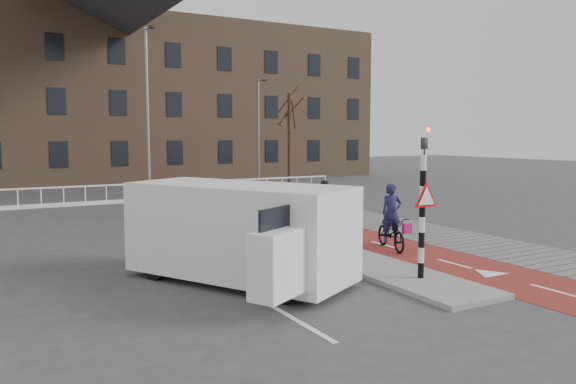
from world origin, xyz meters
TOP-DOWN VIEW (x-y plane):
  - ground at (0.00, 0.00)m, footprint 120.00×120.00m
  - bike_lane at (1.50, 10.00)m, footprint 2.50×60.00m
  - sidewalk at (4.30, 10.00)m, footprint 3.00×60.00m
  - curb_island at (-0.70, 4.00)m, footprint 1.80×16.00m
  - traffic_signal at (-0.60, -2.02)m, footprint 0.80×0.80m
  - bollard at (-0.84, 3.39)m, footprint 0.12×0.12m
  - cyclist_near at (1.26, 1.33)m, footprint 1.18×2.02m
  - cyclist_far at (1.53, 5.40)m, footprint 1.10×1.69m
  - van at (-4.26, 0.18)m, footprint 4.49×5.73m
  - railing at (-5.00, 17.00)m, footprint 28.00×0.10m
  - townhouse_row at (-3.00, 32.00)m, footprint 46.00×10.00m
  - tree_right at (9.48, 22.35)m, footprint 0.25×0.25m
  - streetlight_near at (-3.26, 11.66)m, footprint 0.12×0.12m
  - streetlight_right at (6.81, 21.77)m, footprint 0.12×0.12m

SIDE VIEW (x-z plane):
  - ground at x=0.00m, z-range 0.00..0.00m
  - bike_lane at x=1.50m, z-range 0.00..0.01m
  - sidewalk at x=4.30m, z-range 0.00..0.01m
  - curb_island at x=-0.70m, z-range 0.00..0.12m
  - railing at x=-5.00m, z-range -0.19..0.80m
  - bollard at x=-0.84m, z-range 0.12..0.99m
  - cyclist_near at x=1.26m, z-range -0.32..1.67m
  - cyclist_far at x=1.53m, z-range -0.14..1.65m
  - van at x=-4.26m, z-range 0.06..2.37m
  - traffic_signal at x=-0.60m, z-range 0.15..3.83m
  - tree_right at x=9.48m, z-range 0.00..6.31m
  - streetlight_right at x=6.81m, z-range 0.00..7.08m
  - streetlight_near at x=-3.26m, z-range 0.00..7.84m
  - townhouse_row at x=-3.00m, z-range -0.14..15.76m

